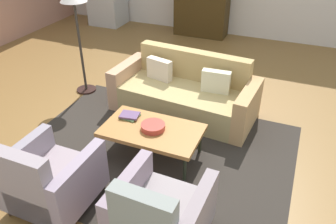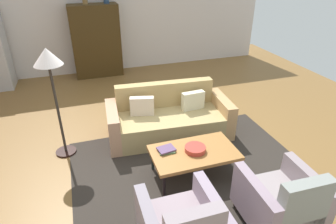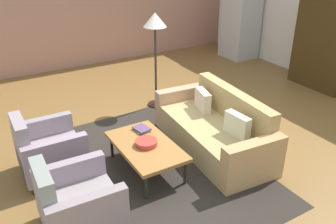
{
  "view_description": "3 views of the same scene",
  "coord_description": "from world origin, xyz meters",
  "px_view_note": "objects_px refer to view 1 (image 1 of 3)",
  "views": [
    {
      "loc": [
        1.86,
        -3.81,
        2.75
      ],
      "look_at": [
        0.5,
        -0.54,
        0.53
      ],
      "focal_mm": 36.37,
      "sensor_mm": 36.0,
      "label": 1
    },
    {
      "loc": [
        -0.98,
        -3.81,
        2.8
      ],
      "look_at": [
        0.2,
        -0.2,
        0.76
      ],
      "focal_mm": 31.02,
      "sensor_mm": 36.0,
      "label": 2
    },
    {
      "loc": [
        4.02,
        -2.59,
        2.9
      ],
      "look_at": [
        0.27,
        -0.36,
        0.72
      ],
      "focal_mm": 38.23,
      "sensor_mm": 36.0,
      "label": 3
    }
  ],
  "objects_px": {
    "coffee_table": "(152,131)",
    "armchair_left": "(49,182)",
    "couch": "(186,93)",
    "armchair_right": "(158,218)",
    "fruit_bowl": "(153,127)",
    "floor_lamp": "(74,4)",
    "book_stack": "(130,116)"
  },
  "relations": [
    {
      "from": "armchair_left",
      "to": "floor_lamp",
      "type": "xyz_separation_m",
      "value": [
        -1.15,
        2.29,
        1.1
      ]
    },
    {
      "from": "book_stack",
      "to": "floor_lamp",
      "type": "distance_m",
      "value": 1.99
    },
    {
      "from": "armchair_left",
      "to": "coffee_table",
      "type": "bearing_deg",
      "value": 63.23
    },
    {
      "from": "book_stack",
      "to": "floor_lamp",
      "type": "xyz_separation_m",
      "value": [
        -1.38,
        1.0,
        1.02
      ]
    },
    {
      "from": "couch",
      "to": "coffee_table",
      "type": "height_order",
      "value": "couch"
    },
    {
      "from": "couch",
      "to": "coffee_table",
      "type": "bearing_deg",
      "value": 94.16
    },
    {
      "from": "couch",
      "to": "armchair_right",
      "type": "xyz_separation_m",
      "value": [
        0.59,
        -2.35,
        0.06
      ]
    },
    {
      "from": "fruit_bowl",
      "to": "book_stack",
      "type": "height_order",
      "value": "fruit_bowl"
    },
    {
      "from": "coffee_table",
      "to": "armchair_right",
      "type": "bearing_deg",
      "value": -62.86
    },
    {
      "from": "floor_lamp",
      "to": "fruit_bowl",
      "type": "bearing_deg",
      "value": -32.49
    },
    {
      "from": "armchair_left",
      "to": "couch",
      "type": "bearing_deg",
      "value": 76.0
    },
    {
      "from": "book_stack",
      "to": "armchair_left",
      "type": "bearing_deg",
      "value": -100.17
    },
    {
      "from": "coffee_table",
      "to": "floor_lamp",
      "type": "xyz_separation_m",
      "value": [
        -1.75,
        1.13,
        1.08
      ]
    },
    {
      "from": "coffee_table",
      "to": "armchair_left",
      "type": "xyz_separation_m",
      "value": [
        -0.6,
        -1.17,
        -0.02
      ]
    },
    {
      "from": "coffee_table",
      "to": "armchair_left",
      "type": "height_order",
      "value": "armchair_left"
    },
    {
      "from": "coffee_table",
      "to": "armchair_left",
      "type": "relative_size",
      "value": 1.36
    },
    {
      "from": "book_stack",
      "to": "armchair_right",
      "type": "bearing_deg",
      "value": -53.24
    },
    {
      "from": "coffee_table",
      "to": "floor_lamp",
      "type": "bearing_deg",
      "value": 147.28
    },
    {
      "from": "book_stack",
      "to": "floor_lamp",
      "type": "height_order",
      "value": "floor_lamp"
    },
    {
      "from": "armchair_right",
      "to": "fruit_bowl",
      "type": "xyz_separation_m",
      "value": [
        -0.58,
        1.17,
        0.09
      ]
    },
    {
      "from": "armchair_left",
      "to": "armchair_right",
      "type": "distance_m",
      "value": 1.2
    },
    {
      "from": "book_stack",
      "to": "couch",
      "type": "bearing_deg",
      "value": 70.48
    },
    {
      "from": "couch",
      "to": "book_stack",
      "type": "xyz_separation_m",
      "value": [
        -0.38,
        -1.06,
        0.13
      ]
    },
    {
      "from": "couch",
      "to": "floor_lamp",
      "type": "relative_size",
      "value": 1.26
    },
    {
      "from": "couch",
      "to": "coffee_table",
      "type": "distance_m",
      "value": 1.19
    },
    {
      "from": "couch",
      "to": "book_stack",
      "type": "relative_size",
      "value": 8.33
    },
    {
      "from": "coffee_table",
      "to": "fruit_bowl",
      "type": "height_order",
      "value": "fruit_bowl"
    },
    {
      "from": "couch",
      "to": "armchair_left",
      "type": "distance_m",
      "value": 2.43
    },
    {
      "from": "armchair_right",
      "to": "book_stack",
      "type": "relative_size",
      "value": 3.39
    },
    {
      "from": "book_stack",
      "to": "floor_lamp",
      "type": "bearing_deg",
      "value": 144.19
    },
    {
      "from": "couch",
      "to": "coffee_table",
      "type": "xyz_separation_m",
      "value": [
        -0.01,
        -1.19,
        0.08
      ]
    },
    {
      "from": "fruit_bowl",
      "to": "floor_lamp",
      "type": "distance_m",
      "value": 2.33
    }
  ]
}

